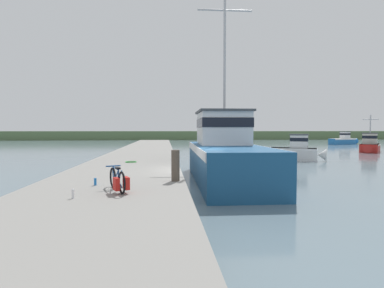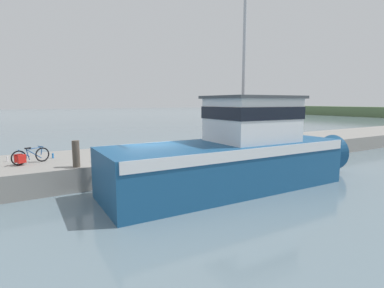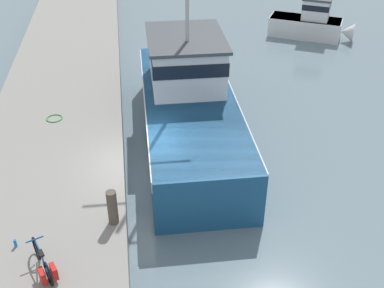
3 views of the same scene
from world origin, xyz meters
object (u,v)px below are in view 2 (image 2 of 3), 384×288
at_px(fishing_boat_main, 239,153).
at_px(bicycle_touring, 27,157).
at_px(water_bottle_on_curb, 7,159).
at_px(mooring_post, 76,154).
at_px(water_bottle_by_bike, 53,156).

height_order(fishing_boat_main, bicycle_touring, fishing_boat_main).
xyz_separation_m(bicycle_touring, water_bottle_on_curb, (-1.05, -0.75, -0.20)).
bearing_deg(water_bottle_on_curb, fishing_boat_main, 56.05).
height_order(fishing_boat_main, mooring_post, fishing_boat_main).
xyz_separation_m(fishing_boat_main, water_bottle_by_bike, (-5.54, -6.62, -0.38)).
distance_m(water_bottle_on_curb, water_bottle_by_bike, 1.84).
bearing_deg(fishing_boat_main, water_bottle_on_curb, -122.71).
relative_size(bicycle_touring, water_bottle_by_bike, 6.54).
distance_m(fishing_boat_main, mooring_post, 6.72).
bearing_deg(water_bottle_by_bike, bicycle_touring, -50.29).
distance_m(fishing_boat_main, bicycle_touring, 9.00).
distance_m(bicycle_touring, water_bottle_by_bike, 1.42).
relative_size(bicycle_touring, water_bottle_on_curb, 6.30).
bearing_deg(water_bottle_by_bike, fishing_boat_main, 50.09).
xyz_separation_m(mooring_post, water_bottle_by_bike, (-2.59, -0.59, -0.42)).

